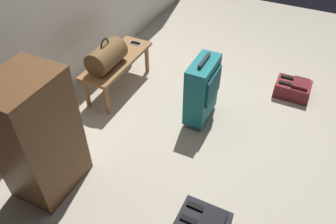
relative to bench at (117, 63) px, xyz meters
The scene contains 8 objects.
ground_plane 1.13m from the bench, 90.63° to the right, with size 6.60×6.60×0.00m, color #B2A893.
bench is the anchor object (origin of this frame).
duffel_bag_brown 0.26m from the bench, behind, with size 0.44×0.26×0.34m.
cell_phone 0.39m from the bench, ahead, with size 0.07×0.14×0.01m.
suitcase_upright_teal 1.05m from the bench, 93.81° to the right, with size 0.46×0.23×0.73m.
backpack_maroon 2.03m from the bench, 68.11° to the right, with size 0.28×0.38×0.21m.
backpack_dark 2.03m from the bench, 129.37° to the right, with size 0.28×0.38×0.21m.
side_cabinet 1.43m from the bench, behind, with size 0.56×0.44×1.10m.
Camera 1 is at (-2.53, -0.79, 2.37)m, focal length 34.77 mm.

